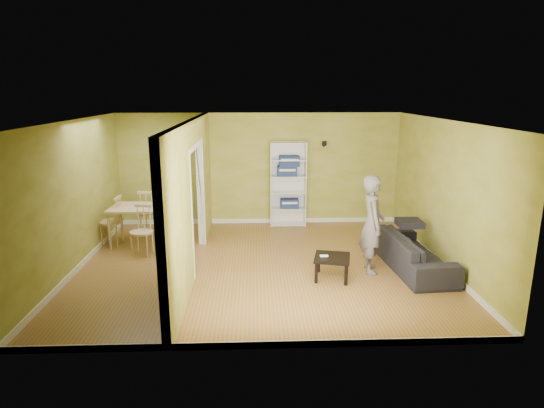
{
  "coord_description": "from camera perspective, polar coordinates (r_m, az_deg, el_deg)",
  "views": [
    {
      "loc": [
        -0.11,
        -7.74,
        3.1
      ],
      "look_at": [
        0.2,
        0.2,
        1.1
      ],
      "focal_mm": 30.0,
      "sensor_mm": 36.0,
      "label": 1
    }
  ],
  "objects": [
    {
      "name": "room_shell",
      "position": [
        7.95,
        -1.39,
        1.03
      ],
      "size": [
        6.5,
        6.5,
        6.5
      ],
      "color": "olive",
      "rests_on": "ground"
    },
    {
      "name": "partition",
      "position": [
        8.02,
        -9.99,
        0.94
      ],
      "size": [
        0.22,
        5.5,
        2.6
      ],
      "primitive_type": null,
      "color": "tan",
      "rests_on": "ground"
    },
    {
      "name": "wall_speaker",
      "position": [
        10.62,
        6.56,
        7.54
      ],
      "size": [
        0.1,
        0.1,
        0.1
      ],
      "primitive_type": "cube",
      "color": "black",
      "rests_on": "room_shell"
    },
    {
      "name": "sofa",
      "position": [
        8.45,
        17.39,
        -5.19
      ],
      "size": [
        2.15,
        1.03,
        0.8
      ],
      "primitive_type": "imported",
      "rotation": [
        0.0,
        0.0,
        1.64
      ],
      "color": "#232227",
      "rests_on": "ground"
    },
    {
      "name": "person",
      "position": [
        7.96,
        12.52,
        -1.45
      ],
      "size": [
        0.77,
        0.61,
        2.01
      ],
      "primitive_type": "imported",
      "rotation": [
        0.0,
        0.0,
        1.51
      ],
      "color": "slate",
      "rests_on": "ground"
    },
    {
      "name": "bookshelf",
      "position": [
        10.59,
        2.01,
        2.55
      ],
      "size": [
        0.82,
        0.36,
        1.96
      ],
      "color": "white",
      "rests_on": "ground"
    },
    {
      "name": "paper_box_navy_a",
      "position": [
        10.64,
        2.2,
        0.09
      ],
      "size": [
        0.42,
        0.27,
        0.21
      ],
      "primitive_type": "cube",
      "color": "#1A244C",
      "rests_on": "bookshelf"
    },
    {
      "name": "paper_box_navy_b",
      "position": [
        10.48,
        1.91,
        4.18
      ],
      "size": [
        0.44,
        0.28,
        0.22
      ],
      "primitive_type": "cube",
      "color": "navy",
      "rests_on": "bookshelf"
    },
    {
      "name": "paper_box_navy_c",
      "position": [
        10.44,
        2.17,
        5.49
      ],
      "size": [
        0.46,
        0.3,
        0.24
      ],
      "primitive_type": "cube",
      "color": "navy",
      "rests_on": "bookshelf"
    },
    {
      "name": "coffee_table",
      "position": [
        7.74,
        7.56,
        -6.96
      ],
      "size": [
        0.58,
        0.58,
        0.39
      ],
      "rotation": [
        0.0,
        0.0,
        -0.22
      ],
      "color": "black",
      "rests_on": "ground"
    },
    {
      "name": "game_controller",
      "position": [
        7.7,
        6.54,
        -6.48
      ],
      "size": [
        0.14,
        0.04,
        0.03
      ],
      "primitive_type": "cube",
      "color": "white",
      "rests_on": "coffee_table"
    },
    {
      "name": "dining_table",
      "position": [
        9.6,
        -15.86,
        -0.75
      ],
      "size": [
        1.28,
        0.86,
        0.8
      ],
      "rotation": [
        0.0,
        0.0,
        -0.05
      ],
      "color": "tan",
      "rests_on": "ground"
    },
    {
      "name": "chair_left",
      "position": [
        9.85,
        -19.57,
        -1.96
      ],
      "size": [
        0.5,
        0.5,
        1.02
      ],
      "primitive_type": null,
      "rotation": [
        0.0,
        0.0,
        -1.64
      ],
      "color": "#DABB7F",
      "rests_on": "ground"
    },
    {
      "name": "chair_near",
      "position": [
        9.07,
        -16.08,
        -3.24
      ],
      "size": [
        0.5,
        0.5,
        0.96
      ],
      "primitive_type": null,
      "rotation": [
        0.0,
        0.0,
        -0.14
      ],
      "color": "tan",
      "rests_on": "ground"
    },
    {
      "name": "chair_far",
      "position": [
        10.29,
        -15.06,
        -0.97
      ],
      "size": [
        0.53,
        0.53,
        1.01
      ],
      "primitive_type": null,
      "rotation": [
        0.0,
        0.0,
        3.0
      ],
      "color": "#DBB68E",
      "rests_on": "ground"
    }
  ]
}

